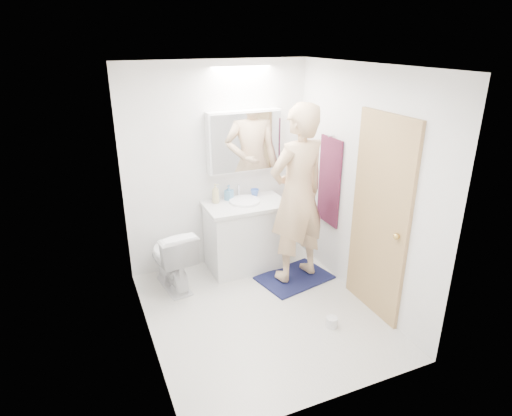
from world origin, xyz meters
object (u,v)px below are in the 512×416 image
vanity_cabinet (246,237)px  toilet (171,258)px  medicine_cabinet (244,141)px  soap_bottle_a (216,193)px  toilet_paper_roll (332,322)px  person (298,195)px  soap_bottle_b (229,193)px  toothbrush_cup (255,193)px

vanity_cabinet → toilet: bearing=-173.0°
vanity_cabinet → medicine_cabinet: medicine_cabinet is taller
soap_bottle_a → toilet_paper_roll: (0.62, -1.59, -0.89)m
medicine_cabinet → toilet_paper_roll: bearing=-81.8°
toilet → person: size_ratio=0.37×
soap_bottle_a → toilet_paper_roll: soap_bottle_a is taller
soap_bottle_b → toothbrush_cup: soap_bottle_b is taller
toilet → toothbrush_cup: bearing=-173.6°
soap_bottle_a → toothbrush_cup: soap_bottle_a is taller
soap_bottle_a → medicine_cabinet: bearing=8.8°
toothbrush_cup → soap_bottle_a: bearing=-178.8°
medicine_cabinet → vanity_cabinet: bearing=-109.4°
soap_bottle_a → toothbrush_cup: 0.50m
vanity_cabinet → soap_bottle_a: size_ratio=3.88×
toilet → soap_bottle_b: (0.79, 0.30, 0.55)m
vanity_cabinet → soap_bottle_b: (-0.14, 0.18, 0.52)m
person → toothbrush_cup: (-0.22, 0.67, -0.17)m
soap_bottle_b → person: bearing=-52.0°
toilet_paper_roll → vanity_cabinet: bearing=102.2°
soap_bottle_a → soap_bottle_b: bearing=9.8°
person → soap_bottle_b: 0.88m
toothbrush_cup → toilet: bearing=-166.1°
soap_bottle_a → toilet_paper_roll: size_ratio=2.11×
medicine_cabinet → person: (0.32, -0.72, -0.47)m
soap_bottle_a → soap_bottle_b: (0.17, 0.03, -0.02)m
person → soap_bottle_b: size_ratio=10.77×
vanity_cabinet → person: bearing=-52.0°
soap_bottle_a → toilet: bearing=-156.7°
medicine_cabinet → toothbrush_cup: (0.11, -0.05, -0.63)m
toilet_paper_roll → person: bearing=84.6°
medicine_cabinet → toilet_paper_roll: size_ratio=8.00×
soap_bottle_a → toothbrush_cup: size_ratio=2.28×
vanity_cabinet → toilet_paper_roll: (0.31, -1.44, -0.34)m
toilet → person: 1.54m
person → medicine_cabinet: bearing=-77.8°
person → toothbrush_cup: size_ratio=19.35×
soap_bottle_a → toothbrush_cup: (0.50, 0.01, -0.07)m
vanity_cabinet → toothbrush_cup: (0.18, 0.16, 0.48)m
toilet → toilet_paper_roll: bearing=125.6°
toilet → toothbrush_cup: (1.11, 0.28, 0.51)m
toilet → soap_bottle_b: bearing=-167.0°
toilet → soap_bottle_a: 0.88m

